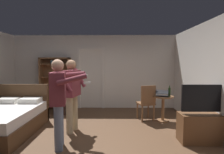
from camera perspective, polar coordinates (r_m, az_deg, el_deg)
ground_plane at (r=3.95m, az=-10.03°, el=-19.48°), size 6.16×6.16×0.00m
wall_back at (r=6.41m, az=-5.53°, el=1.62°), size 5.84×0.12×2.55m
doorway_frame at (r=6.34m, az=-6.64°, el=1.09°), size 0.93×0.08×2.13m
bed at (r=4.86m, az=-30.46°, el=-11.60°), size 1.31×1.94×1.02m
bookshelf at (r=6.49m, az=-17.34°, el=-1.31°), size 1.03×0.32×1.77m
tv_flatscreen at (r=4.18m, az=27.06°, el=-13.27°), size 0.97×0.40×1.17m
side_table at (r=5.16m, az=15.84°, el=-8.36°), size 0.56×0.56×0.70m
laptop at (r=5.06m, az=15.56°, el=-5.30°), size 0.40×0.41×0.17m
bottle_on_table at (r=5.06m, az=17.70°, el=-4.53°), size 0.06×0.06×0.29m
wooden_chair at (r=5.08m, az=10.93°, el=-7.55°), size 0.51×0.51×0.99m
person_blue_shirt at (r=3.50m, az=-16.43°, el=-6.10°), size 0.80×0.63×1.67m
person_striped_shirt at (r=4.25m, az=-12.53°, el=-4.06°), size 0.60×0.72×1.67m
suitcase_dark at (r=5.93m, az=-14.92°, el=-9.77°), size 0.56×0.32×0.30m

